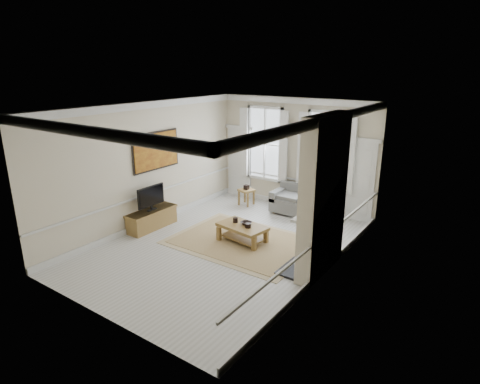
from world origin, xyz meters
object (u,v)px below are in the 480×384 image
Objects in this scene: coffee_table at (242,228)px; tv_stand at (152,219)px; side_table at (246,193)px; sofa at (303,203)px.

coffee_table is 2.65m from tv_stand.
side_table is 0.36× the size of tv_stand.
sofa is 1.37× the size of coffee_table.
side_table is 0.40× the size of coffee_table.
side_table is at bearing 130.29° from coffee_table.
tv_stand is at bearing -108.71° from side_table.
tv_stand is (-2.56, -0.65, -0.12)m from coffee_table.
sofa is at bearing 90.55° from coffee_table.
tv_stand is (-2.93, -3.32, -0.09)m from sofa.
sofa is at bearing 7.25° from side_table.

